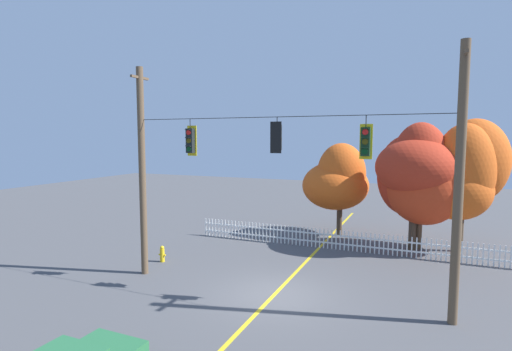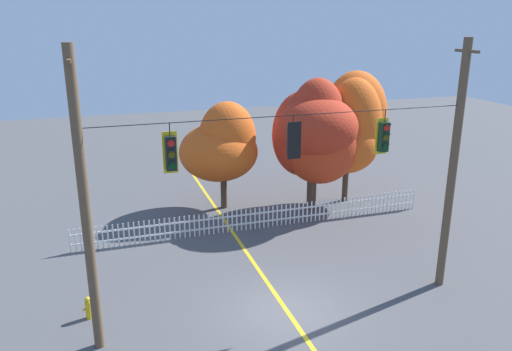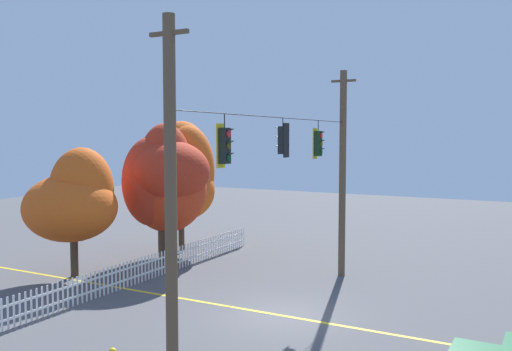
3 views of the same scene
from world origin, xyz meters
TOP-DOWN VIEW (x-y plane):
  - ground at (0.00, 0.00)m, footprint 80.00×80.00m
  - lane_centerline_stripe at (0.00, 0.00)m, footprint 0.16×36.00m
  - signal_support_span at (0.00, 0.00)m, footprint 12.64×1.10m
  - traffic_signal_northbound_primary at (-3.69, 0.01)m, footprint 0.43×0.38m
  - traffic_signal_westbound_side at (0.07, -0.01)m, footprint 0.43×0.38m
  - traffic_signal_eastbound_side at (3.27, 0.01)m, footprint 0.43×0.38m
  - white_picket_fence at (1.35, 7.12)m, footprint 17.11×0.06m
  - autumn_maple_near_fence at (0.32, 10.09)m, footprint 4.02×3.97m
  - autumn_maple_mid at (4.66, 8.69)m, footprint 4.13×4.00m
  - autumn_oak_far_east at (5.29, 8.91)m, footprint 4.03×3.96m
  - autumn_maple_far_west at (7.14, 9.19)m, footprint 4.20×3.76m

SIDE VIEW (x-z plane):
  - ground at x=0.00m, z-range 0.00..0.00m
  - lane_centerline_stripe at x=0.00m, z-range 0.00..0.01m
  - white_picket_fence at x=1.35m, z-range 0.00..1.07m
  - autumn_maple_near_fence at x=0.32m, z-range 0.52..6.23m
  - autumn_oak_far_east at x=5.29m, z-range 0.83..6.76m
  - autumn_maple_far_west at x=7.14m, z-range 0.71..7.73m
  - autumn_maple_mid at x=4.66m, z-range 0.93..7.77m
  - signal_support_span at x=0.00m, z-range 0.06..9.10m
  - traffic_signal_eastbound_side at x=3.27m, z-range 5.15..6.65m
  - traffic_signal_northbound_primary at x=-3.69m, z-range 5.16..6.67m
  - traffic_signal_westbound_side at x=0.07m, z-range 5.38..6.71m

